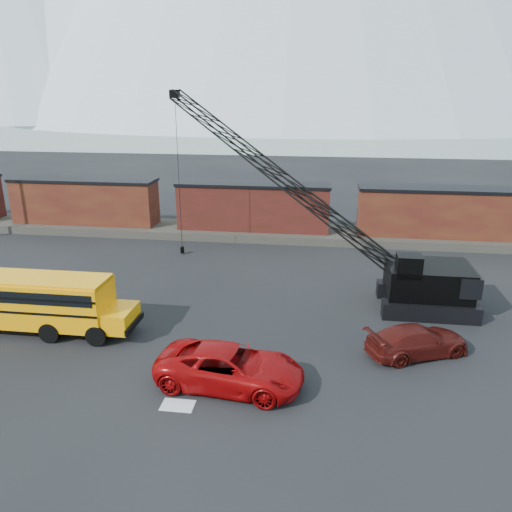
{
  "coord_description": "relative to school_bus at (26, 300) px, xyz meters",
  "views": [
    {
      "loc": [
        6.27,
        -21.38,
        12.71
      ],
      "look_at": [
        2.26,
        7.37,
        3.0
      ],
      "focal_mm": 35.0,
      "sensor_mm": 36.0,
      "label": 1
    }
  ],
  "objects": [
    {
      "name": "gravel_berm",
      "position": [
        9.62,
        20.34,
        -1.44
      ],
      "size": [
        120.0,
        5.0,
        0.7
      ],
      "primitive_type": "cube",
      "color": "#4A453C",
      "rests_on": "ground"
    },
    {
      "name": "red_pickup",
      "position": [
        12.05,
        -3.83,
        -0.87
      ],
      "size": [
        6.91,
        3.73,
        1.84
      ],
      "primitive_type": "imported",
      "rotation": [
        0.0,
        0.0,
        1.47
      ],
      "color": "#A00709",
      "rests_on": "ground"
    },
    {
      "name": "boxcar_east_near",
      "position": [
        25.62,
        20.34,
        0.97
      ],
      "size": [
        13.7,
        3.1,
        4.17
      ],
      "color": "#421312",
      "rests_on": "gravel_berm"
    },
    {
      "name": "crawler_crane",
      "position": [
        12.66,
        10.17,
        5.53
      ],
      "size": [
        20.86,
        10.85,
        12.9
      ],
      "color": "black",
      "rests_on": "ground"
    },
    {
      "name": "boxcar_west_near",
      "position": [
        -6.38,
        20.34,
        0.97
      ],
      "size": [
        13.7,
        3.1,
        4.17
      ],
      "color": "#421312",
      "rests_on": "gravel_berm"
    },
    {
      "name": "maroon_suv",
      "position": [
        20.82,
        0.19,
        -1.03
      ],
      "size": [
        5.7,
        4.14,
        1.53
      ],
      "primitive_type": "imported",
      "rotation": [
        0.0,
        0.0,
        2.0
      ],
      "color": "#48100C",
      "rests_on": "ground"
    },
    {
      "name": "school_bus",
      "position": [
        0.0,
        0.0,
        0.0
      ],
      "size": [
        11.65,
        2.65,
        3.19
      ],
      "color": "#FF9D05",
      "rests_on": "ground"
    },
    {
      "name": "ground",
      "position": [
        9.62,
        -1.66,
        -1.79
      ],
      "size": [
        160.0,
        160.0,
        0.0
      ],
      "primitive_type": "plane",
      "color": "black",
      "rests_on": "ground"
    },
    {
      "name": "boxcar_mid",
      "position": [
        9.62,
        20.34,
        0.97
      ],
      "size": [
        13.7,
        3.1,
        4.17
      ],
      "color": "#4F1816",
      "rests_on": "gravel_berm"
    },
    {
      "name": "snow_patch",
      "position": [
        10.12,
        -5.66,
        -1.78
      ],
      "size": [
        1.4,
        0.9,
        0.02
      ],
      "primitive_type": "cube",
      "color": "silver",
      "rests_on": "ground"
    }
  ]
}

